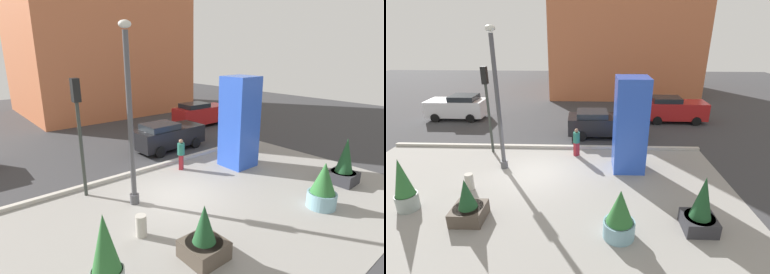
% 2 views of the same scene
% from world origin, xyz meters
% --- Properties ---
extents(ground_plane, '(60.00, 60.00, 0.00)m').
position_xyz_m(ground_plane, '(0.00, 4.00, 0.00)').
color(ground_plane, '#38383A').
extents(plaza_pavement, '(18.00, 10.00, 0.02)m').
position_xyz_m(plaza_pavement, '(0.00, -2.00, 0.00)').
color(plaza_pavement, gray).
rests_on(plaza_pavement, ground_plane).
extents(curb_strip, '(18.00, 0.24, 0.16)m').
position_xyz_m(curb_strip, '(0.00, 3.12, 0.08)').
color(curb_strip, '#B7B2A8').
rests_on(curb_strip, ground_plane).
extents(lamp_post, '(0.44, 0.44, 6.80)m').
position_xyz_m(lamp_post, '(-1.69, 0.49, 3.32)').
color(lamp_post, '#4C4C51').
rests_on(lamp_post, ground_plane).
extents(art_pillar_blue, '(1.51, 1.51, 4.62)m').
position_xyz_m(art_pillar_blue, '(4.55, 0.67, 2.31)').
color(art_pillar_blue, blue).
rests_on(art_pillar_blue, ground_plane).
extents(potted_plant_curbside, '(0.84, 0.84, 2.18)m').
position_xyz_m(potted_plant_curbside, '(-4.50, -3.11, 1.02)').
color(potted_plant_curbside, gray).
rests_on(potted_plant_curbside, ground_plane).
extents(potted_plant_mid_plaza, '(1.11, 1.11, 2.12)m').
position_xyz_m(potted_plant_mid_plaza, '(6.48, -3.93, 0.86)').
color(potted_plant_mid_plaza, '#2D2D33').
rests_on(potted_plant_mid_plaza, ground_plane).
extents(potted_plant_near_left, '(1.09, 1.09, 1.82)m').
position_xyz_m(potted_plant_near_left, '(3.63, -4.39, 0.83)').
color(potted_plant_near_left, '#7AA8B7').
rests_on(potted_plant_near_left, ground_plane).
extents(potted_plant_by_pillar, '(1.16, 1.16, 1.71)m').
position_xyz_m(potted_plant_by_pillar, '(-1.82, -3.69, 0.63)').
color(potted_plant_by_pillar, '#4C4238').
rests_on(potted_plant_by_pillar, ground_plane).
extents(concrete_bollard, '(0.36, 0.36, 0.75)m').
position_xyz_m(concrete_bollard, '(-2.64, -1.59, 0.38)').
color(concrete_bollard, '#B2ADA3').
rests_on(concrete_bollard, ground_plane).
extents(traffic_light_corner, '(0.28, 0.42, 4.81)m').
position_xyz_m(traffic_light_corner, '(-2.88, 2.41, 3.23)').
color(traffic_light_corner, '#333833').
rests_on(traffic_light_corner, ground_plane).
extents(car_curb_east, '(4.39, 2.17, 1.69)m').
position_xyz_m(car_curb_east, '(3.36, 5.22, 0.87)').
color(car_curb_east, black).
rests_on(car_curb_east, ground_plane).
extents(car_curb_west, '(4.32, 2.12, 1.86)m').
position_xyz_m(car_curb_west, '(-7.51, 8.58, 0.94)').
color(car_curb_west, silver).
rests_on(car_curb_west, ground_plane).
extents(car_far_lane, '(4.54, 2.06, 1.87)m').
position_xyz_m(car_far_lane, '(8.91, 8.48, 0.96)').
color(car_far_lane, red).
rests_on(car_far_lane, ground_plane).
extents(pedestrian_crossing, '(0.51, 0.51, 1.60)m').
position_xyz_m(pedestrian_crossing, '(1.91, 2.10, 0.88)').
color(pedestrian_crossing, maroon).
rests_on(pedestrian_crossing, ground_plane).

